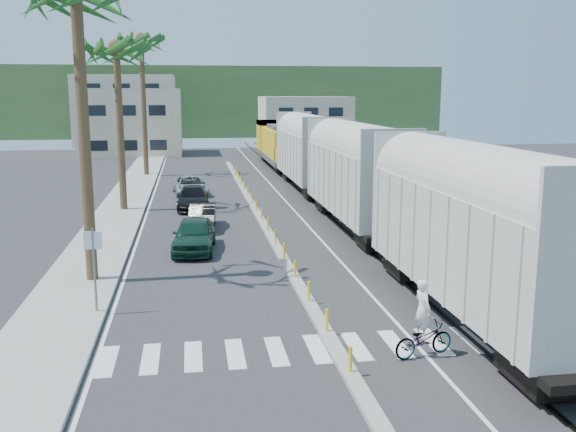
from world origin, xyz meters
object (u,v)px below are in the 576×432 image
at_px(car_lead, 194,235).
at_px(street_sign, 94,259).
at_px(cyclist, 423,332).
at_px(car_second, 202,217).

bearing_deg(car_lead, street_sign, -106.38).
bearing_deg(cyclist, car_lead, 9.36).
xyz_separation_m(street_sign, car_second, (3.85, 13.81, -1.30)).
xyz_separation_m(street_sign, car_lead, (3.36, 8.59, -1.17)).
distance_m(street_sign, car_second, 14.40).
height_order(street_sign, cyclist, street_sign).
distance_m(street_sign, cyclist, 10.96).
bearing_deg(car_second, car_lead, -91.68).
bearing_deg(car_lead, car_second, 89.57).
xyz_separation_m(car_second, cyclist, (5.84, -18.78, 0.04)).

